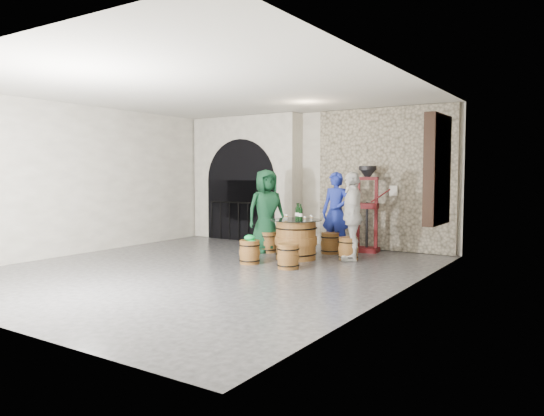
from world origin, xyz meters
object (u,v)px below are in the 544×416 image
Objects in this scene: barrel_stool_right at (348,249)px; wine_bottle_center at (301,213)px; person_green at (266,211)px; person_white at (352,216)px; barrel_table at (296,239)px; barrel_stool_left at (268,242)px; barrel_stool_near_right at (288,256)px; wine_bottle_left at (299,213)px; side_barrel at (286,233)px; corking_press at (367,202)px; wine_bottle_right at (297,213)px; barrel_stool_far at (330,243)px; person_blue at (336,212)px; barrel_stool_near_left at (250,252)px.

wine_bottle_center is (-0.80, -0.53, 0.71)m from barrel_stool_right.
person_white is at bearing -57.92° from person_green.
barrel_table is 2.31× the size of barrel_stool_left.
barrel_stool_right is 1.00× the size of barrel_stool_near_right.
barrel_stool_right is 1.39× the size of wine_bottle_left.
wine_bottle_left is (0.97, -0.35, 0.71)m from barrel_stool_left.
corking_press reaches higher than side_barrel.
person_green reaches higher than wine_bottle_right.
person_green is at bearing 156.66° from wine_bottle_center.
person_green reaches higher than person_white.
corking_press is at bearing 94.48° from barrel_stool_right.
wine_bottle_left is 0.54× the size of side_barrel.
barrel_stool_far and barrel_stool_right have the same top height.
side_barrel is (-0.12, 1.01, -0.61)m from person_green.
side_barrel is 0.32× the size of corking_press.
person_blue reaches higher than barrel_table.
barrel_stool_left is 1.22m from wine_bottle_right.
wine_bottle_right is (0.93, -0.34, 0.71)m from barrel_stool_left.
person_blue is at bearing -157.91° from person_white.
barrel_stool_right is at bearing 28.33° from barrel_table.
wine_bottle_right is at bearing -80.19° from person_green.
person_blue is 0.96m from person_white.
barrel_stool_near_left is 0.26× the size of person_blue.
barrel_stool_near_left is at bearing -126.27° from corking_press.
side_barrel is at bearing -137.50° from person_white.
barrel_stool_left is 2.06m from person_white.
barrel_stool_right is at bearing 1.95° from barrel_stool_left.
wine_bottle_left reaches higher than barrel_stool_near_right.
person_blue is (1.34, 0.73, -0.03)m from person_green.
barrel_table is 0.59× the size of person_white.
barrel_stool_far is at bearing 83.05° from wine_bottle_center.
barrel_stool_left is 1.39× the size of wine_bottle_left.
side_barrel is (-1.28, 1.51, -0.64)m from wine_bottle_center.
corking_press is at bearing 62.33° from wine_bottle_left.
wine_bottle_center is 0.20m from wine_bottle_right.
wine_bottle_right is 0.17× the size of corking_press.
wine_bottle_center is 1.84m from corking_press.
barrel_stool_right is 0.26× the size of person_white.
corking_press reaches higher than wine_bottle_right.
wine_bottle_center is (0.61, 0.90, 0.71)m from barrel_stool_near_left.
person_white is at bearing 44.95° from barrel_stool_near_left.
person_white is (0.99, 0.53, 0.49)m from barrel_table.
side_barrel is at bearing 130.31° from wine_bottle_center.
person_green reaches higher than wine_bottle_center.
barrel_stool_right is 1.46m from corking_press.
barrel_stool_right is 1.39× the size of wine_bottle_center.
side_barrel is at bearing 100.65° from barrel_stool_left.
wine_bottle_center is at bearing -96.95° from barrel_stool_far.
barrel_stool_near_right is at bearing -69.45° from wine_bottle_left.
side_barrel is at bearing 154.73° from barrel_stool_right.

